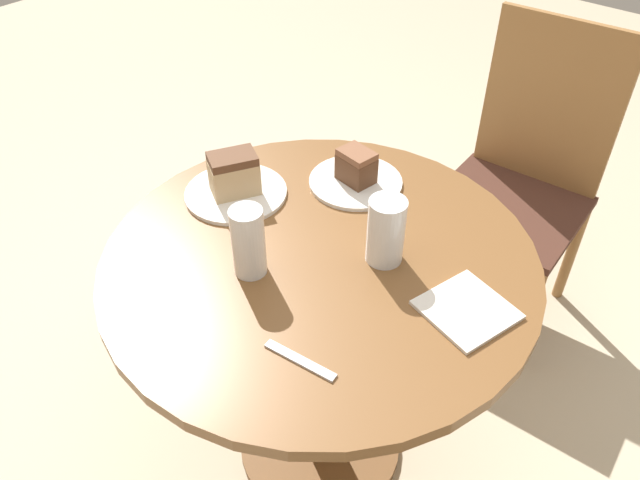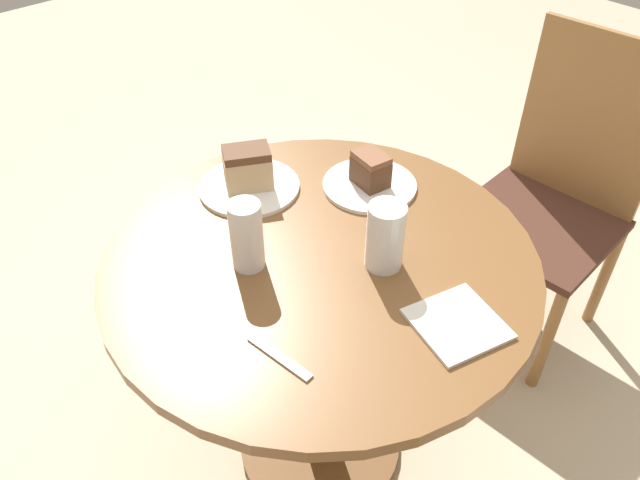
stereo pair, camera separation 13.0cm
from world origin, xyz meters
The scene contains 11 objects.
ground_plane centered at (0.00, 0.00, 0.00)m, with size 8.00×8.00×0.00m, color beige.
table centered at (0.00, 0.00, 0.57)m, with size 0.94×0.94×0.74m.
chair centered at (0.08, 0.90, 0.49)m, with size 0.47×0.45×0.97m.
plate_near centered at (-0.10, 0.26, 0.75)m, with size 0.23×0.23×0.01m.
plate_far centered at (-0.29, 0.04, 0.75)m, with size 0.24×0.24×0.01m.
cake_slice_near centered at (-0.10, 0.26, 0.79)m, with size 0.09×0.08×0.08m.
cake_slice_far centered at (-0.29, 0.04, 0.80)m, with size 0.12×0.13×0.10m.
glass_lemonade centered at (0.11, 0.08, 0.81)m, with size 0.08×0.08×0.15m.
glass_water centered at (-0.08, -0.13, 0.81)m, with size 0.07×0.07×0.16m.
napkin_stack centered at (0.32, 0.06, 0.74)m, with size 0.19×0.19×0.01m.
spoon centered at (0.16, -0.24, 0.74)m, with size 0.15×0.04×0.00m.
Camera 2 is at (0.73, -0.67, 1.63)m, focal length 35.00 mm.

